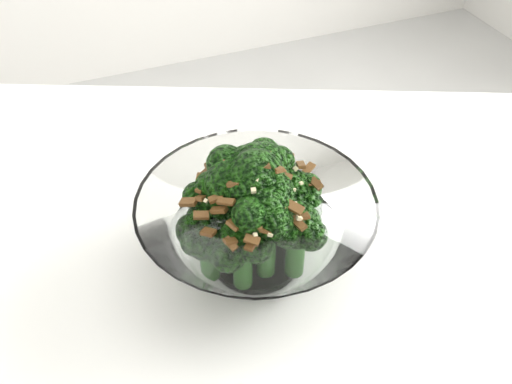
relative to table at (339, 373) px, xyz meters
name	(u,v)px	position (x,y,z in m)	size (l,w,h in m)	color
table	(339,373)	(0.00, 0.00, 0.00)	(1.42, 1.21, 0.75)	white
broccoli_dish	(256,223)	(-0.04, 0.11, 0.12)	(0.22, 0.22, 0.14)	white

